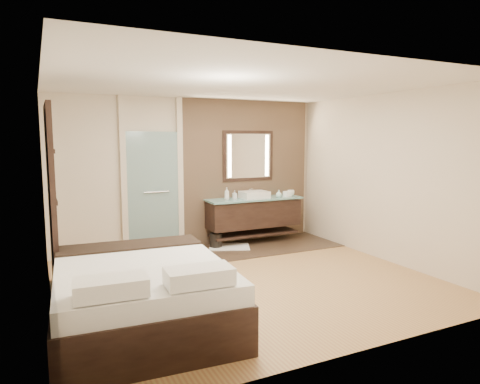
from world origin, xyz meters
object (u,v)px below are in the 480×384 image
bed (142,294)px  waste_bin (216,241)px  vanity (254,213)px  mirror_unit (248,156)px

bed → waste_bin: 3.29m
vanity → mirror_unit: 1.10m
bed → mirror_unit: bearing=50.7°
vanity → waste_bin: size_ratio=6.75×
vanity → bed: bearing=-135.3°
mirror_unit → vanity: bearing=-90.0°
vanity → bed: (-2.75, -2.72, -0.23)m
mirror_unit → waste_bin: (-0.81, -0.31, -1.51)m
vanity → bed: vanity is taller
bed → vanity: bearing=48.3°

